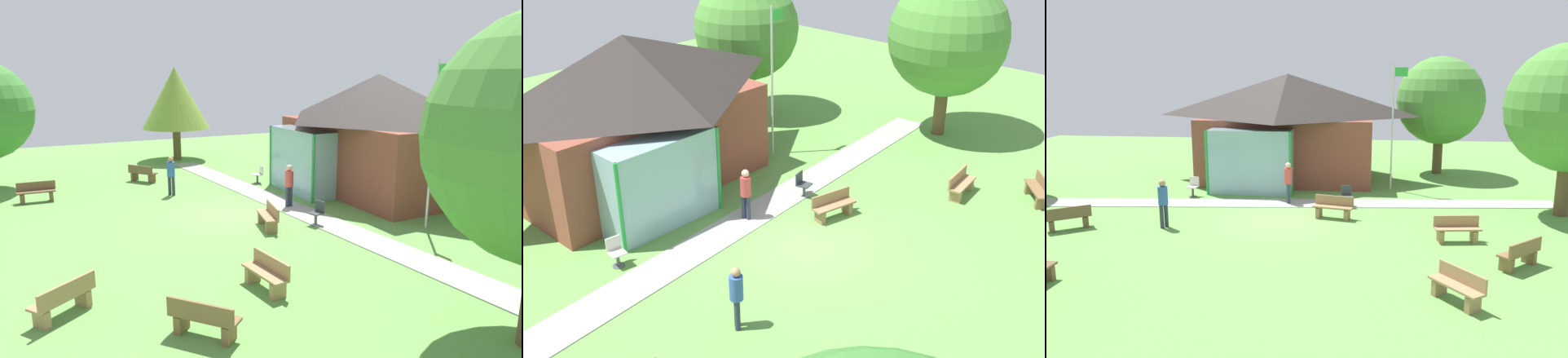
# 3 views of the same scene
# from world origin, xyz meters

# --- Properties ---
(ground_plane) EXTENTS (44.00, 44.00, 0.00)m
(ground_plane) POSITION_xyz_m (0.00, 0.00, 0.00)
(ground_plane) COLOR #609947
(pavilion) EXTENTS (9.30, 6.87, 5.26)m
(pavilion) POSITION_xyz_m (-0.77, 7.19, 2.75)
(pavilion) COLOR brown
(pavilion) RESTS_ON ground_plane
(footpath) EXTENTS (22.28, 3.28, 0.03)m
(footpath) POSITION_xyz_m (0.00, 2.41, 0.01)
(footpath) COLOR #999993
(footpath) RESTS_ON ground_plane
(flagpole) EXTENTS (0.64, 0.08, 5.72)m
(flagpole) POSITION_xyz_m (4.39, 5.44, 3.15)
(flagpole) COLOR silver
(flagpole) RESTS_ON ground_plane
(bench_mid_right) EXTENTS (1.54, 0.63, 0.84)m
(bench_mid_right) POSITION_xyz_m (6.13, -1.75, 0.40)
(bench_mid_right) COLOR #9E7A51
(bench_mid_right) RESTS_ON ground_plane
(bench_lawn_far_right) EXTENTS (1.42, 1.32, 0.84)m
(bench_lawn_far_right) POSITION_xyz_m (7.51, -3.89, 0.40)
(bench_lawn_far_right) COLOR brown
(bench_lawn_far_right) RESTS_ON ground_plane
(bench_mid_left) EXTENTS (1.46, 1.25, 0.84)m
(bench_mid_left) POSITION_xyz_m (-7.21, -1.86, 0.40)
(bench_mid_left) COLOR brown
(bench_mid_left) RESTS_ON ground_plane
(bench_rear_near_path) EXTENTS (1.56, 0.76, 0.84)m
(bench_rear_near_path) POSITION_xyz_m (1.96, 0.48, 0.40)
(bench_rear_near_path) COLOR olive
(bench_rear_near_path) RESTS_ON ground_plane
(bench_front_right) EXTENTS (1.24, 1.47, 0.84)m
(bench_front_right) POSITION_xyz_m (5.34, -6.35, 0.40)
(bench_front_right) COLOR #9E7A51
(bench_front_right) RESTS_ON ground_plane
(patio_chair_lawn_spare) EXTENTS (0.53, 0.53, 0.86)m
(patio_chair_lawn_spare) POSITION_xyz_m (2.42, 2.18, 0.42)
(patio_chair_lawn_spare) COLOR #33383D
(patio_chair_lawn_spare) RESTS_ON ground_plane
(patio_chair_west) EXTENTS (0.50, 0.50, 0.86)m
(patio_chair_west) POSITION_xyz_m (-4.36, 3.20, 0.42)
(patio_chair_west) COLOR beige
(patio_chair_west) RESTS_ON ground_plane
(visitor_strolling_lawn) EXTENTS (0.34, 0.34, 1.74)m
(visitor_strolling_lawn) POSITION_xyz_m (-3.95, -1.30, 1.02)
(visitor_strolling_lawn) COLOR #2D3347
(visitor_strolling_lawn) RESTS_ON ground_plane
(visitor_on_path) EXTENTS (0.34, 0.34, 1.74)m
(visitor_on_path) POSITION_xyz_m (-0.02, 2.43, 1.02)
(visitor_on_path) COLOR #2D3347
(visitor_on_path) RESTS_ON ground_plane
(tree_behind_pavilion_right) EXTENTS (4.55, 4.55, 6.14)m
(tree_behind_pavilion_right) POSITION_xyz_m (7.03, 9.52, 3.85)
(tree_behind_pavilion_right) COLOR brown
(tree_behind_pavilion_right) RESTS_ON ground_plane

